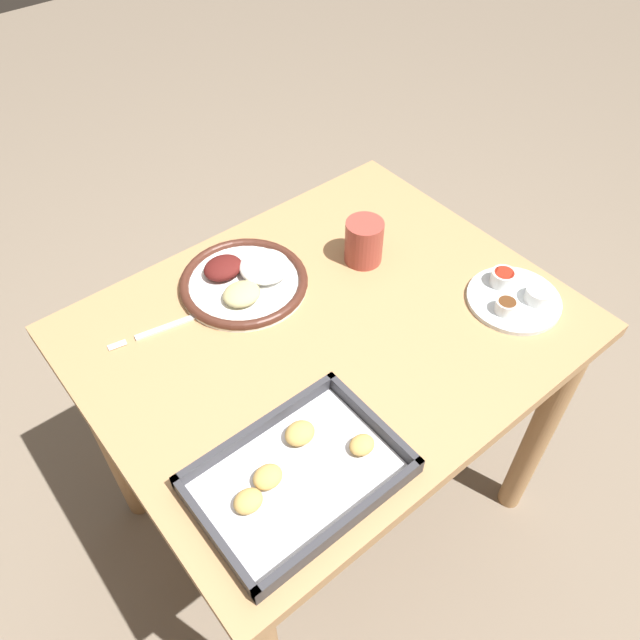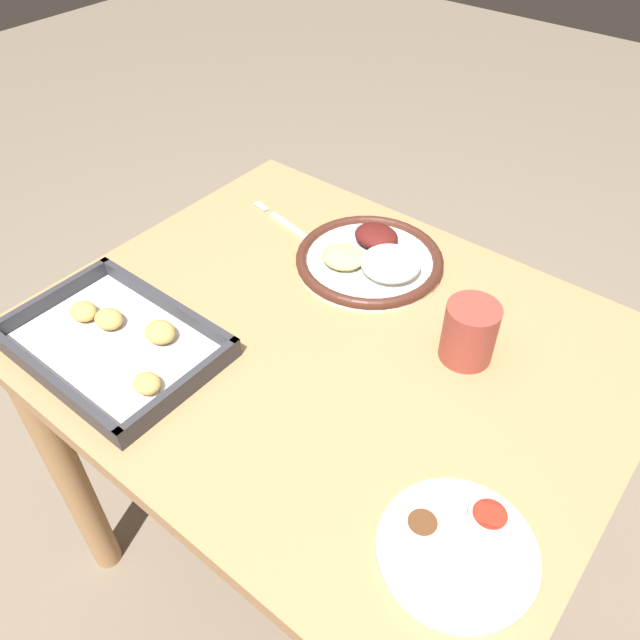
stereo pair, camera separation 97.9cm
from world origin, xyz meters
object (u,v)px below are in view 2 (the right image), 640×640
object	(u,v)px
dinner_plate	(371,259)
baking_tray	(116,342)
fork	(294,229)
drinking_cup	(469,332)
saucer_plate	(460,548)

from	to	relation	value
dinner_plate	baking_tray	bearing A→B (deg)	65.81
fork	baking_tray	size ratio (longest dim) A/B	0.68
fork	baking_tray	bearing A→B (deg)	100.00
baking_tray	fork	bearing A→B (deg)	-91.19
fork	drinking_cup	bearing A→B (deg)	179.15
saucer_plate	baking_tray	xyz separation A→B (m)	(0.58, 0.04, -0.00)
fork	saucer_plate	distance (m)	0.69
dinner_plate	fork	xyz separation A→B (m)	(0.18, 0.00, -0.01)
fork	saucer_plate	bearing A→B (deg)	157.82
dinner_plate	baking_tray	distance (m)	0.46
baking_tray	drinking_cup	xyz separation A→B (m)	(-0.43, -0.32, 0.04)
dinner_plate	saucer_plate	world-z (taller)	dinner_plate
fork	drinking_cup	size ratio (longest dim) A/B	2.28
drinking_cup	fork	bearing A→B (deg)	-12.05
dinner_plate	baking_tray	size ratio (longest dim) A/B	0.81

